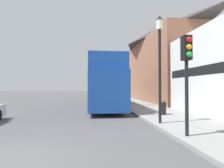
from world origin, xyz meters
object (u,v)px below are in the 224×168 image
at_px(parked_car_ahead_of_bus, 104,96).
at_px(traffic_signal, 187,62).
at_px(tour_bus, 105,87).
at_px(lamp_post_nearest, 160,49).
at_px(litter_bin, 163,107).
at_px(lamp_post_third, 114,74).
at_px(lamp_post_second, 128,70).

height_order(parked_car_ahead_of_bus, traffic_signal, traffic_signal).
relative_size(tour_bus, traffic_signal, 2.94).
bearing_deg(lamp_post_nearest, litter_bin, 64.23).
relative_size(tour_bus, lamp_post_third, 2.00).
xyz_separation_m(lamp_post_second, litter_bin, (1.00, -5.48, -2.81)).
height_order(parked_car_ahead_of_bus, lamp_post_second, lamp_post_second).
xyz_separation_m(tour_bus, litter_bin, (3.17, -4.95, -1.27)).
distance_m(lamp_post_third, litter_bin, 13.79).
xyz_separation_m(parked_car_ahead_of_bus, lamp_post_second, (1.71, -6.44, 2.73)).
xyz_separation_m(tour_bus, lamp_post_second, (2.17, 0.52, 1.54)).
height_order(tour_bus, lamp_post_second, lamp_post_second).
bearing_deg(litter_bin, traffic_signal, -103.55).
relative_size(parked_car_ahead_of_bus, traffic_signal, 1.22).
relative_size(lamp_post_third, litter_bin, 5.94).
bearing_deg(parked_car_ahead_of_bus, traffic_signal, -83.71).
bearing_deg(tour_bus, lamp_post_second, 15.34).
height_order(tour_bus, litter_bin, tour_bus).
xyz_separation_m(lamp_post_nearest, lamp_post_third, (0.05, 15.86, 0.01)).
xyz_separation_m(lamp_post_third, litter_bin, (1.14, -13.41, -3.02)).
bearing_deg(tour_bus, traffic_signal, -76.25).
relative_size(lamp_post_nearest, lamp_post_third, 1.00).
bearing_deg(traffic_signal, parked_car_ahead_of_bus, 95.44).
xyz_separation_m(traffic_signal, lamp_post_nearest, (-0.06, 2.21, 0.93)).
relative_size(parked_car_ahead_of_bus, litter_bin, 4.92).
bearing_deg(tour_bus, lamp_post_nearest, -73.27).
height_order(lamp_post_third, litter_bin, lamp_post_third).
bearing_deg(lamp_post_second, lamp_post_nearest, -91.35).
distance_m(tour_bus, parked_car_ahead_of_bus, 7.08).
distance_m(parked_car_ahead_of_bus, traffic_signal, 16.78).
bearing_deg(litter_bin, tour_bus, 122.57).
xyz_separation_m(traffic_signal, lamp_post_third, (-0.02, 18.07, 0.94)).
xyz_separation_m(parked_car_ahead_of_bus, lamp_post_nearest, (1.52, -14.37, 2.93)).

